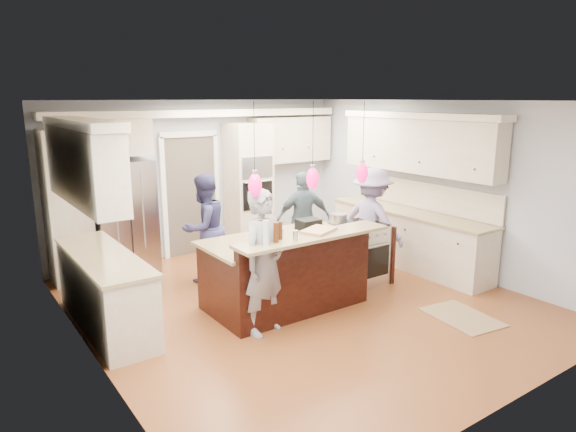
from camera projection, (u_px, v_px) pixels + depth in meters
name	position (u px, v px, depth m)	size (l,w,h in m)	color
ground_plane	(303.00, 302.00, 7.03)	(6.00, 6.00, 0.00)	brown
room_shell	(304.00, 171.00, 6.62)	(5.54, 6.04, 2.72)	#B2BCC6
refrigerator	(124.00, 217.00, 8.06)	(0.90, 0.70, 1.80)	#B7B7BC
oven_column	(248.00, 187.00, 9.31)	(0.72, 0.69, 2.30)	beige
back_upper_cabinets	(167.00, 164.00, 8.43)	(5.30, 0.61, 2.54)	beige
right_counter_run	(412.00, 203.00, 8.40)	(0.64, 3.10, 2.51)	beige
left_cabinets	(97.00, 244.00, 6.06)	(0.64, 2.30, 2.51)	beige
kitchen_island	(285.00, 271.00, 6.84)	(2.10, 1.46, 1.12)	black
island_range	(359.00, 253.00, 7.69)	(0.82, 0.71, 0.92)	#B7B7BC
pendant_lights	(313.00, 178.00, 6.07)	(1.75, 0.15, 1.03)	black
person_bar_end	(264.00, 262.00, 5.97)	(0.63, 0.42, 1.74)	gray
person_far_left	(204.00, 228.00, 7.74)	(0.80, 0.62, 1.64)	navy
person_far_right	(304.00, 219.00, 8.47)	(0.92, 0.38, 1.57)	#475B63
person_range_side	(372.00, 222.00, 8.01)	(1.09, 0.63, 1.69)	#887CA7
floor_rug	(462.00, 317.00, 6.55)	(0.64, 0.94, 0.01)	#9C8255
water_bottle	(266.00, 233.00, 5.71)	(0.07, 0.07, 0.29)	silver
beer_bottle_a	(260.00, 232.00, 5.82)	(0.07, 0.07, 0.27)	#3F1D0B
beer_bottle_b	(276.00, 233.00, 5.83)	(0.06, 0.06, 0.24)	#3F1D0B
beer_bottle_c	(280.00, 230.00, 5.98)	(0.05, 0.05, 0.22)	#3F1D0B
drink_can	(296.00, 235.00, 5.95)	(0.06, 0.06, 0.12)	#B7B7BC
cutting_board	(319.00, 230.00, 6.34)	(0.43, 0.30, 0.03)	tan
pot_large	(338.00, 218.00, 7.58)	(0.25, 0.25, 0.15)	#B7B7BC
pot_small	(369.00, 222.00, 7.48)	(0.18, 0.18, 0.09)	#B7B7BC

